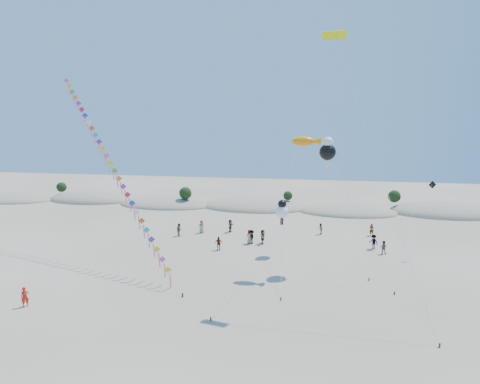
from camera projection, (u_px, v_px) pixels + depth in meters
name	position (u px, v px, depth m)	size (l,w,h in m)	color
ground	(164.00, 348.00, 27.39)	(160.00, 160.00, 0.00)	gray
dune_ridge	(260.00, 207.00, 70.96)	(145.30, 11.49, 5.57)	tan
kite_train	(109.00, 161.00, 43.89)	(21.01, 17.09, 20.96)	#3F2D1E
fish_kite	(306.00, 142.00, 40.03)	(8.31, 13.47, 13.71)	#3F2D1E
cartoon_kite_low	(282.00, 210.00, 45.68)	(1.61, 13.11, 6.39)	#3F2D1E
cartoon_kite_high	(328.00, 150.00, 40.91)	(7.08, 7.50, 13.64)	#3F2D1E
parafoil_kite	(337.00, 43.00, 33.82)	(8.48, 10.11, 22.78)	#3F2D1E
dark_kite	(415.00, 211.00, 43.15)	(8.21, 9.49, 8.60)	#3F2D1E
flyer_foreground	(25.00, 297.00, 33.27)	(0.62, 0.40, 1.69)	red
beachgoers	(269.00, 235.00, 51.22)	(26.58, 9.92, 1.82)	slate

